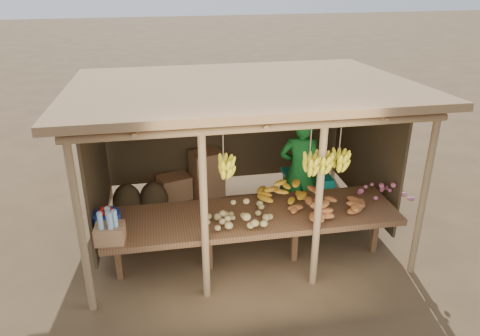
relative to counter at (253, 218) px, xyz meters
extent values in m
plane|color=brown|center=(0.00, 0.95, -0.74)|extent=(60.00, 60.00, 0.00)
cylinder|color=#99774E|center=(-2.10, -0.55, 0.36)|extent=(0.09, 0.09, 2.20)
cylinder|color=#99774E|center=(2.10, -0.55, 0.36)|extent=(0.09, 0.09, 2.20)
cylinder|color=#99774E|center=(-2.10, 2.45, 0.36)|extent=(0.09, 0.09, 2.20)
cylinder|color=#99774E|center=(2.10, 2.45, 0.36)|extent=(0.09, 0.09, 2.20)
cylinder|color=#99774E|center=(-0.70, -0.55, 0.36)|extent=(0.09, 0.09, 2.20)
cylinder|color=#99774E|center=(0.70, -0.55, 0.36)|extent=(0.09, 0.09, 2.20)
cylinder|color=#99774E|center=(0.00, -0.55, 1.46)|extent=(4.40, 0.09, 0.09)
cylinder|color=#99774E|center=(0.00, 2.45, 1.46)|extent=(4.40, 0.09, 0.09)
cube|color=#9B7248|center=(0.00, 0.95, 1.55)|extent=(4.70, 3.50, 0.28)
cube|color=#473721|center=(0.00, 2.43, 0.47)|extent=(4.20, 0.04, 1.98)
cube|color=#473721|center=(-2.08, 1.15, 0.47)|extent=(0.04, 2.40, 1.98)
cube|color=#473721|center=(2.08, 1.15, 0.47)|extent=(0.04, 2.40, 1.98)
cube|color=brown|center=(0.00, 0.00, 0.02)|extent=(3.90, 1.05, 0.08)
cube|color=brown|center=(-1.80, 0.00, -0.38)|extent=(0.08, 0.08, 0.72)
cube|color=brown|center=(-0.60, 0.00, -0.38)|extent=(0.08, 0.08, 0.72)
cube|color=brown|center=(0.60, 0.00, -0.38)|extent=(0.08, 0.08, 0.72)
cube|color=brown|center=(1.80, 0.00, -0.38)|extent=(0.08, 0.08, 0.72)
cylinder|color=navy|center=(-1.90, 0.14, 0.13)|extent=(0.37, 0.37, 0.13)
cube|color=#996B44|center=(-1.82, -0.34, 0.17)|extent=(0.36, 0.29, 0.22)
imported|color=#176722|center=(0.96, 1.04, 0.16)|extent=(0.72, 0.54, 1.79)
cube|color=brown|center=(1.19, 1.34, -0.43)|extent=(0.69, 0.60, 0.62)
cube|color=#0D978A|center=(1.19, 1.34, -0.09)|extent=(0.77, 0.67, 0.06)
cube|color=#996B44|center=(-0.38, 2.15, -0.51)|extent=(0.62, 0.55, 0.42)
cube|color=#996B44|center=(-0.38, 2.15, -0.09)|extent=(0.62, 0.55, 0.42)
cube|color=#996B44|center=(-0.95, 2.15, -0.51)|extent=(0.62, 0.55, 0.42)
ellipsoid|color=#473721|center=(-1.75, 1.73, -0.46)|extent=(0.48, 0.48, 0.65)
ellipsoid|color=#473721|center=(-1.32, 1.73, -0.46)|extent=(0.48, 0.48, 0.65)
camera|label=1|loc=(-1.14, -5.31, 3.17)|focal=35.00mm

